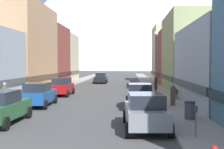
# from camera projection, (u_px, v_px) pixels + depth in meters

# --- Properties ---
(sidewalk_left) EXTENTS (2.50, 100.00, 0.15)m
(sidewalk_left) POSITION_uv_depth(u_px,v_px,m) (66.00, 85.00, 43.19)
(sidewalk_left) COLOR gray
(sidewalk_left) RESTS_ON ground
(sidewalk_right) EXTENTS (2.50, 100.00, 0.15)m
(sidewalk_right) POSITION_uv_depth(u_px,v_px,m) (151.00, 86.00, 42.49)
(sidewalk_right) COLOR gray
(sidewalk_right) RESTS_ON ground
(storefront_left_2) EXTENTS (9.67, 12.84, 10.61)m
(storefront_left_2) POSITION_uv_depth(u_px,v_px,m) (9.00, 49.00, 37.27)
(storefront_left_2) COLOR tan
(storefront_left_2) RESTS_ON ground
(storefront_left_3) EXTENTS (9.20, 9.45, 9.35)m
(storefront_left_3) POSITION_uv_depth(u_px,v_px,m) (38.00, 56.00, 48.70)
(storefront_left_3) COLOR brown
(storefront_left_3) RESTS_ON ground
(storefront_left_4) EXTENTS (8.17, 8.82, 8.90)m
(storefront_left_4) POSITION_uv_depth(u_px,v_px,m) (55.00, 58.00, 57.99)
(storefront_left_4) COLOR beige
(storefront_left_4) RESTS_ON ground
(storefront_right_2) EXTENTS (8.36, 10.81, 9.03)m
(storefront_right_2) POSITION_uv_depth(u_px,v_px,m) (201.00, 54.00, 34.85)
(storefront_right_2) COLOR #8C9966
(storefront_right_2) RESTS_ON ground
(storefront_right_3) EXTENTS (9.08, 8.37, 8.03)m
(storefront_right_3) POSITION_uv_depth(u_px,v_px,m) (188.00, 59.00, 44.51)
(storefront_right_3) COLOR brown
(storefront_right_3) RESTS_ON ground
(storefront_right_4) EXTENTS (7.50, 8.48, 9.90)m
(storefront_right_4) POSITION_uv_depth(u_px,v_px,m) (174.00, 55.00, 53.02)
(storefront_right_4) COLOR beige
(storefront_right_4) RESTS_ON ground
(car_left_0) EXTENTS (2.07, 4.41, 1.78)m
(car_left_0) POSITION_uv_depth(u_px,v_px,m) (1.00, 107.00, 15.67)
(car_left_0) COLOR #265933
(car_left_0) RESTS_ON ground
(car_left_1) EXTENTS (2.20, 4.46, 1.78)m
(car_left_1) POSITION_uv_depth(u_px,v_px,m) (38.00, 94.00, 22.16)
(car_left_1) COLOR #19478C
(car_left_1) RESTS_ON ground
(car_left_2) EXTENTS (2.13, 4.43, 1.78)m
(car_left_2) POSITION_uv_depth(u_px,v_px,m) (61.00, 87.00, 29.83)
(car_left_2) COLOR #9E1111
(car_left_2) RESTS_ON ground
(car_right_0) EXTENTS (2.25, 4.48, 1.78)m
(car_right_0) POSITION_uv_depth(u_px,v_px,m) (145.00, 111.00, 14.26)
(car_right_0) COLOR slate
(car_right_0) RESTS_ON ground
(car_right_1) EXTENTS (2.08, 4.41, 1.78)m
(car_right_1) POSITION_uv_depth(u_px,v_px,m) (140.00, 96.00, 21.38)
(car_right_1) COLOR black
(car_right_1) RESTS_ON ground
(car_driving_0) EXTENTS (2.06, 4.40, 1.78)m
(car_driving_0) POSITION_uv_depth(u_px,v_px,m) (101.00, 78.00, 48.69)
(car_driving_0) COLOR black
(car_driving_0) RESTS_ON ground
(parking_meter_near) EXTENTS (0.14, 0.10, 1.33)m
(parking_meter_near) POSITION_uv_depth(u_px,v_px,m) (196.00, 117.00, 12.12)
(parking_meter_near) COLOR #595960
(parking_meter_near) RESTS_ON sidewalk_right
(trash_bin_right) EXTENTS (0.59, 0.59, 0.98)m
(trash_bin_right) POSITION_uv_depth(u_px,v_px,m) (190.00, 110.00, 16.19)
(trash_bin_right) COLOR #4C5156
(trash_bin_right) RESTS_ON sidewalk_right
(potted_plant_1) EXTENTS (0.61, 0.61, 0.96)m
(potted_plant_1) POSITION_uv_depth(u_px,v_px,m) (175.00, 93.00, 25.49)
(potted_plant_1) COLOR gray
(potted_plant_1) RESTS_ON sidewalk_right
(pedestrian_0) EXTENTS (0.36, 0.36, 1.59)m
(pedestrian_0) POSITION_uv_depth(u_px,v_px,m) (173.00, 95.00, 21.70)
(pedestrian_0) COLOR brown
(pedestrian_0) RESTS_ON sidewalk_right
(pedestrian_1) EXTENTS (0.36, 0.36, 1.62)m
(pedestrian_1) POSITION_uv_depth(u_px,v_px,m) (156.00, 83.00, 35.42)
(pedestrian_1) COLOR #333338
(pedestrian_1) RESTS_ON sidewalk_right
(pedestrian_2) EXTENTS (0.36, 0.36, 1.66)m
(pedestrian_2) POSITION_uv_depth(u_px,v_px,m) (5.00, 94.00, 21.98)
(pedestrian_2) COLOR brown
(pedestrian_2) RESTS_ON sidewalk_left
(streetlamp_right) EXTENTS (0.36, 0.36, 5.86)m
(streetlamp_right) POSITION_uv_depth(u_px,v_px,m) (156.00, 55.00, 25.53)
(streetlamp_right) COLOR black
(streetlamp_right) RESTS_ON sidewalk_right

